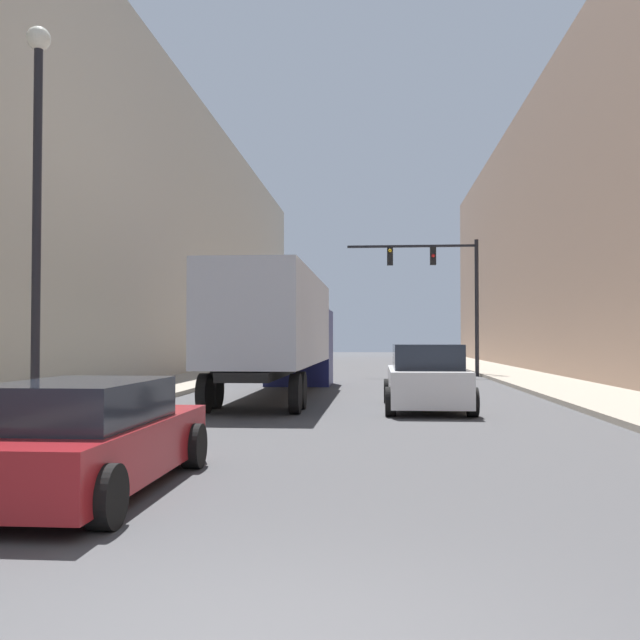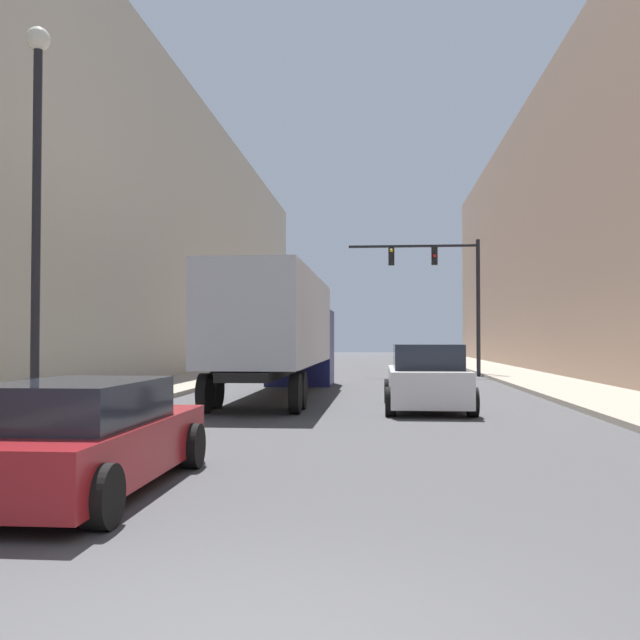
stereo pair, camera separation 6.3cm
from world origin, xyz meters
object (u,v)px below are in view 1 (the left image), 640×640
object	(u,v)px
sedan_car	(86,438)
suv_car	(426,378)
semi_truck	(281,329)
traffic_signal_gantry	(447,282)
street_lamp	(37,178)

from	to	relation	value
sedan_car	suv_car	world-z (taller)	suv_car
semi_truck	traffic_signal_gantry	world-z (taller)	traffic_signal_gantry
semi_truck	traffic_signal_gantry	size ratio (longest dim) A/B	2.00
semi_truck	sedan_car	xyz separation A→B (m)	(-0.35, -14.82, -1.54)
street_lamp	traffic_signal_gantry	bearing A→B (deg)	67.59
suv_car	semi_truck	bearing A→B (deg)	136.44
traffic_signal_gantry	street_lamp	size ratio (longest dim) A/B	0.90
sedan_car	traffic_signal_gantry	bearing A→B (deg)	75.88
sedan_car	suv_car	xyz separation A→B (m)	(4.79, 10.60, 0.16)
suv_car	sedan_car	bearing A→B (deg)	-114.32
semi_truck	suv_car	distance (m)	6.28
semi_truck	suv_car	world-z (taller)	semi_truck
sedan_car	suv_car	size ratio (longest dim) A/B	0.95
suv_car	traffic_signal_gantry	bearing A→B (deg)	82.73
semi_truck	street_lamp	bearing A→B (deg)	-106.18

